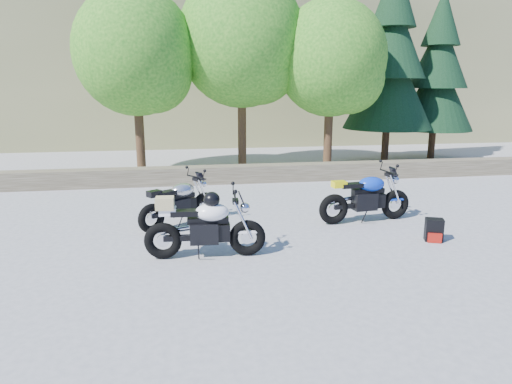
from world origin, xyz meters
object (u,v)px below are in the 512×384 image
silver_bike (179,203)px  white_bike (205,226)px  backpack (434,230)px  blue_bike (366,198)px

silver_bike → white_bike: bearing=-114.2°
white_bike → backpack: 4.19m
blue_bike → backpack: size_ratio=4.93×
silver_bike → white_bike: white_bike is taller
white_bike → backpack: (4.18, 0.14, -0.34)m
white_bike → blue_bike: size_ratio=0.97×
white_bike → silver_bike: bearing=105.5°
white_bike → backpack: white_bike is taller
silver_bike → blue_bike: size_ratio=0.77×
white_bike → blue_bike: 3.74m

